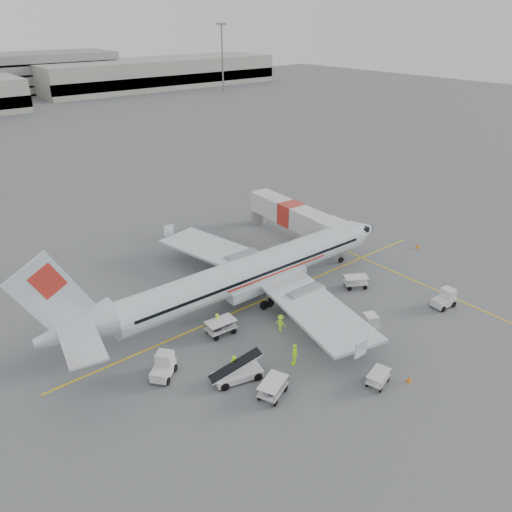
# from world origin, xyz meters

# --- Properties ---
(ground) EXTENTS (360.00, 360.00, 0.00)m
(ground) POSITION_xyz_m (0.00, 0.00, 0.00)
(ground) COLOR #56595B
(stripe_lead) EXTENTS (44.00, 0.20, 0.01)m
(stripe_lead) POSITION_xyz_m (0.00, 0.00, 0.01)
(stripe_lead) COLOR yellow
(stripe_lead) RESTS_ON ground
(stripe_cross) EXTENTS (0.20, 20.00, 0.01)m
(stripe_cross) POSITION_xyz_m (14.00, -8.00, 0.01)
(stripe_cross) COLOR yellow
(stripe_cross) RESTS_ON ground
(terminal_east) EXTENTS (90.00, 26.00, 10.00)m
(terminal_east) POSITION_xyz_m (70.00, 145.00, 5.00)
(terminal_east) COLOR gray
(terminal_east) RESTS_ON ground
(parking_garage) EXTENTS (62.00, 24.00, 14.00)m
(parking_garage) POSITION_xyz_m (25.00, 160.00, 7.00)
(parking_garage) COLOR slate
(parking_garage) RESTS_ON ground
(mast_east) EXTENTS (3.20, 1.20, 22.00)m
(mast_east) POSITION_xyz_m (80.00, 118.00, 11.00)
(mast_east) COLOR slate
(mast_east) RESTS_ON ground
(aircraft) EXTENTS (37.71, 29.76, 10.28)m
(aircraft) POSITION_xyz_m (-1.32, 0.91, 5.14)
(aircraft) COLOR silver
(aircraft) RESTS_ON ground
(jet_bridge) EXTENTS (4.27, 17.70, 4.61)m
(jet_bridge) POSITION_xyz_m (11.31, 9.12, 2.30)
(jet_bridge) COLOR silver
(jet_bridge) RESTS_ON ground
(belt_loader) EXTENTS (5.26, 3.05, 2.68)m
(belt_loader) POSITION_xyz_m (-9.76, -7.73, 1.34)
(belt_loader) COLOR silver
(belt_loader) RESTS_ON ground
(tug_fore) EXTENTS (2.37, 1.50, 1.74)m
(tug_fore) POSITION_xyz_m (11.75, -11.73, 0.87)
(tug_fore) COLOR silver
(tug_fore) RESTS_ON ground
(tug_mid) EXTENTS (2.64, 2.19, 1.77)m
(tug_mid) POSITION_xyz_m (2.51, -9.81, 0.89)
(tug_mid) COLOR silver
(tug_mid) RESTS_ON ground
(tug_aft) EXTENTS (2.68, 2.53, 1.82)m
(tug_aft) POSITION_xyz_m (-13.98, -3.83, 0.91)
(tug_aft) COLOR silver
(tug_aft) RESTS_ON ground
(cart_loaded_a) EXTENTS (2.85, 2.32, 1.29)m
(cart_loaded_a) POSITION_xyz_m (-8.87, -10.76, 0.65)
(cart_loaded_a) COLOR silver
(cart_loaded_a) RESTS_ON ground
(cart_loaded_b) EXTENTS (2.65, 1.67, 1.33)m
(cart_loaded_b) POSITION_xyz_m (-7.21, -2.00, 0.67)
(cart_loaded_b) COLOR silver
(cart_loaded_b) RESTS_ON ground
(cart_empty_a) EXTENTS (2.32, 1.74, 1.08)m
(cart_empty_a) POSITION_xyz_m (-1.93, -14.83, 0.54)
(cart_empty_a) COLOR silver
(cart_empty_a) RESTS_ON ground
(cart_empty_b) EXTENTS (2.73, 2.41, 1.22)m
(cart_empty_b) POSITION_xyz_m (8.18, -4.01, 0.61)
(cart_empty_b) COLOR silver
(cart_empty_b) RESTS_ON ground
(cone_nose) EXTENTS (0.44, 0.44, 0.71)m
(cone_nose) POSITION_xyz_m (21.24, -2.47, 0.36)
(cone_nose) COLOR orange
(cone_nose) RESTS_ON ground
(cone_port) EXTENTS (0.38, 0.38, 0.63)m
(cone_port) POSITION_xyz_m (3.30, 15.31, 0.31)
(cone_port) COLOR orange
(cone_port) RESTS_ON ground
(cone_stbd) EXTENTS (0.34, 0.34, 0.55)m
(cone_stbd) POSITION_xyz_m (0.15, -16.15, 0.28)
(cone_stbd) COLOR orange
(cone_stbd) RESTS_ON ground
(crew_a) EXTENTS (0.76, 0.65, 1.77)m
(crew_a) POSITION_xyz_m (-7.19, -1.50, 0.89)
(crew_a) COLOR #B1E31E
(crew_a) RESTS_ON ground
(crew_b) EXTENTS (1.07, 1.11, 1.81)m
(crew_b) POSITION_xyz_m (-9.68, -7.23, 0.90)
(crew_b) COLOR #B1E31E
(crew_b) RESTS_ON ground
(crew_c) EXTENTS (0.81, 1.14, 1.60)m
(crew_c) POSITION_xyz_m (-2.89, -4.95, 0.80)
(crew_c) COLOR #B1E31E
(crew_c) RESTS_ON ground
(crew_d) EXTENTS (1.16, 1.04, 1.89)m
(crew_d) POSITION_xyz_m (-5.14, -9.09, 0.94)
(crew_d) COLOR #B1E31E
(crew_d) RESTS_ON ground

